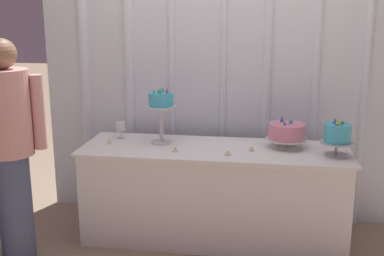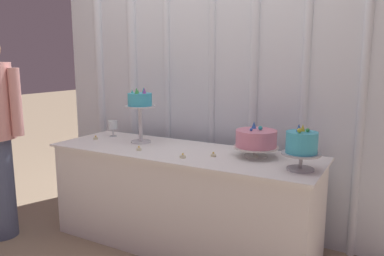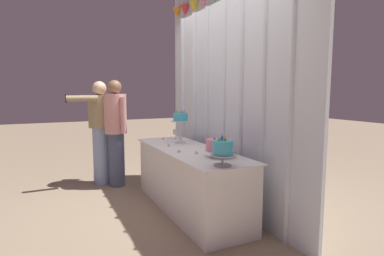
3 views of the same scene
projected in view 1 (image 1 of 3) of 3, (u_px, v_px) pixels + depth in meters
name	position (u px, v px, depth m)	size (l,w,h in m)	color
ground_plane	(212.00, 243.00, 3.66)	(24.00, 24.00, 0.00)	gray
draped_curtain	(216.00, 40.00, 3.85)	(3.04, 0.15, 2.88)	silver
cake_table	(214.00, 193.00, 3.67)	(2.02, 0.66, 0.74)	white
cake_display_leftmost	(161.00, 104.00, 3.64)	(0.24, 0.24, 0.44)	silver
cake_display_center	(287.00, 132.00, 3.56)	(0.31, 0.31, 0.23)	silver
cake_display_rightmost	(337.00, 135.00, 3.34)	(0.23, 0.23, 0.28)	#B2B2B7
wine_glass	(121.00, 127.00, 3.82)	(0.08, 0.08, 0.14)	silver
tealight_far_left	(109.00, 143.00, 3.68)	(0.04, 0.04, 0.03)	beige
tealight_near_left	(175.00, 150.00, 3.47)	(0.04, 0.04, 0.03)	beige
tealight_near_right	(228.00, 154.00, 3.39)	(0.04, 0.04, 0.03)	beige
tealight_far_right	(252.00, 150.00, 3.49)	(0.04, 0.04, 0.03)	beige
guest_man_dark_suit	(10.00, 145.00, 3.20)	(0.46, 0.42, 1.57)	#4C5675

